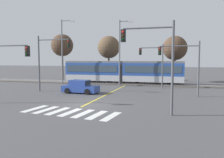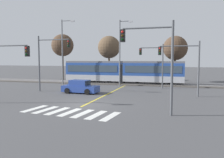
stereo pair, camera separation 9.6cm
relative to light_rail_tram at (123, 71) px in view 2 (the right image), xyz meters
The scene contains 24 objects.
ground_plane 17.35m from the light_rail_tram, 87.36° to the right, with size 200.00×200.00×0.00m, color #474749.
track_bed 2.11m from the light_rail_tram, ahead, with size 120.00×4.00×0.18m, color #56514C.
rail_near 2.11m from the light_rail_tram, 41.96° to the right, with size 120.00×0.08×0.10m, color #939399.
rail_far 2.11m from the light_rail_tram, 42.45° to the left, with size 120.00×0.08×0.10m, color #939399.
light_rail_tram is the anchor object (origin of this frame).
crosswalk_stripe_0 20.18m from the light_rail_tram, 97.11° to the right, with size 0.56×2.80×0.01m, color silver.
crosswalk_stripe_1 20.20m from the light_rail_tram, 93.97° to the right, with size 0.56×2.80×0.01m, color silver.
crosswalk_stripe_2 20.28m from the light_rail_tram, 90.85° to the right, with size 0.56×2.80×0.01m, color silver.
crosswalk_stripe_3 20.42m from the light_rail_tram, 87.76° to the right, with size 0.56×2.80×0.01m, color silver.
crosswalk_stripe_4 20.62m from the light_rail_tram, 84.72° to the right, with size 0.56×2.80×0.01m, color silver.
crosswalk_stripe_5 20.87m from the light_rail_tram, 81.75° to the right, with size 0.56×2.80×0.01m, color silver.
crosswalk_stripe_6 21.18m from the light_rail_tram, 78.86° to the right, with size 0.56×2.80×0.01m, color silver.
lane_centre_line 10.38m from the light_rail_tram, 85.53° to the right, with size 0.20×16.31×0.01m, color gold.
sedan_crossing 11.32m from the light_rail_tram, 102.59° to the right, with size 4.30×2.12×1.52m.
traffic_light_near_right 20.62m from the light_rail_tram, 70.34° to the right, with size 3.75×0.38×6.58m.
traffic_light_far_right 6.75m from the light_rail_tram, 35.79° to the right, with size 3.25×0.38×5.94m.
traffic_light_mid_right 13.59m from the light_rail_tram, 48.15° to the right, with size 4.25×0.38×5.82m.
traffic_light_near_left 19.79m from the light_rail_tram, 107.78° to the right, with size 3.75×0.38×5.53m.
traffic_light_mid_left 12.87m from the light_rail_tram, 121.36° to the right, with size 4.25×0.38×6.72m.
street_lamp_west 9.90m from the light_rail_tram, 161.76° to the right, with size 2.18×0.28×9.94m.
street_lamp_centre 4.36m from the light_rail_tram, 83.27° to the right, with size 1.95×0.28×9.48m.
bare_tree_far_west 14.21m from the light_rail_tram, 160.96° to the left, with size 4.13×4.13×8.57m.
bare_tree_west 7.74m from the light_rail_tram, 126.21° to the left, with size 4.06×4.06×8.11m.
bare_tree_east 10.09m from the light_rail_tram, 34.50° to the left, with size 4.08×4.08×7.81m.
Camera 2 is at (7.84, -18.90, 3.98)m, focal length 38.00 mm.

